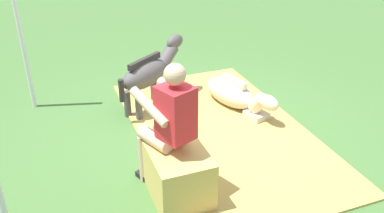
% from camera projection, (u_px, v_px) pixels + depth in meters
% --- Properties ---
extents(ground_plane, '(24.00, 24.00, 0.00)m').
position_uv_depth(ground_plane, '(200.00, 132.00, 5.24)').
color(ground_plane, '#426B33').
extents(hay_patch, '(3.54, 2.02, 0.02)m').
position_uv_depth(hay_patch, '(221.00, 131.00, 5.25)').
color(hay_patch, tan).
rests_on(hay_patch, ground).
extents(hay_bale, '(0.69, 0.53, 0.52)m').
position_uv_depth(hay_bale, '(179.00, 175.00, 4.05)').
color(hay_bale, tan).
rests_on(hay_bale, ground).
extents(person_seated, '(0.72, 0.57, 1.40)m').
position_uv_depth(person_seated, '(168.00, 121.00, 3.92)').
color(person_seated, '#D8AD8C').
rests_on(person_seated, ground).
extents(pony_standing, '(0.93, 1.17, 0.89)m').
position_uv_depth(pony_standing, '(150.00, 72.00, 5.59)').
color(pony_standing, '#4C4747').
rests_on(pony_standing, ground).
extents(pony_lying, '(1.36, 0.62, 0.42)m').
position_uv_depth(pony_lying, '(235.00, 94.00, 5.77)').
color(pony_lying, beige).
rests_on(pony_lying, ground).
extents(tent_pole_right, '(0.06, 0.06, 2.37)m').
position_uv_depth(tent_pole_right, '(19.00, 24.00, 5.31)').
color(tent_pole_right, silver).
rests_on(tent_pole_right, ground).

